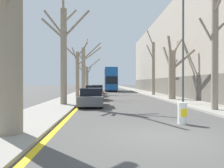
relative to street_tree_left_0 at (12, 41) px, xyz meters
The scene contains 20 objects.
ground_plane 5.77m from the street_tree_left_0, ahead, with size 300.00×300.00×0.00m, color #4C4947.
sidewalk_left 50.00m from the street_tree_left_0, 90.59° to the left, with size 2.92×120.00×0.12m, color gray.
sidewalk_right 51.04m from the street_tree_left_0, 78.38° to the left, with size 2.92×120.00×0.12m, color gray.
building_facade_right 33.31m from the street_tree_left_0, 59.74° to the left, with size 10.08×44.24×12.21m.
kerb_line_stripe 50.01m from the street_tree_left_0, 88.70° to the left, with size 0.24×120.00×0.01m, color yellow.
street_tree_left_0 is the anchor object (origin of this frame).
street_tree_left_1 9.76m from the street_tree_left_0, 90.56° to the left, with size 3.70×3.99×8.47m.
street_tree_left_2 17.53m from the street_tree_left_0, 89.62° to the left, with size 4.15×2.75×5.97m.
street_tree_left_3 27.36m from the street_tree_left_0, 90.14° to the left, with size 3.13×2.95×9.12m.
street_tree_left_4 35.29m from the street_tree_left_0, 90.39° to the left, with size 4.80×4.69×7.19m.
street_tree_right_0 11.36m from the street_tree_left_0, 31.15° to the left, with size 2.84×2.97×7.78m.
street_tree_right_1 17.74m from the street_tree_left_0, 55.93° to the left, with size 2.92×4.13×6.69m.
street_tree_right_2 24.31m from the street_tree_left_0, 66.41° to the left, with size 1.45×2.64×8.74m.
double_decker_bus 38.60m from the street_tree_left_0, 83.30° to the left, with size 2.44×10.55×4.68m.
parked_car_0 9.71m from the street_tree_left_0, 77.46° to the left, with size 1.75×4.08×1.34m.
parked_car_1 15.56m from the street_tree_left_0, 82.37° to the left, with size 1.88×3.90×1.48m.
parked_car_2 21.39m from the street_tree_left_0, 84.49° to the left, with size 1.79×4.27×1.25m.
parked_car_3 27.67m from the street_tree_left_0, 85.75° to the left, with size 1.82×4.51×1.41m.
lamp_post 13.71m from the street_tree_left_0, 47.49° to the left, with size 1.40×0.20×9.35m.
traffic_bollard 7.06m from the street_tree_left_0, 18.14° to the left, with size 0.38×0.39×0.92m.
Camera 1 is at (-2.01, -6.94, 1.75)m, focal length 35.00 mm.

